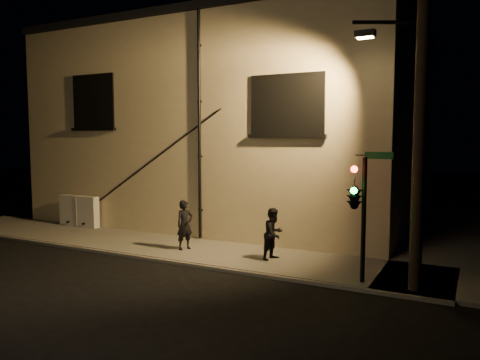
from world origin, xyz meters
The scene contains 8 objects.
ground centered at (0.00, 0.00, 0.00)m, with size 90.00×90.00×0.00m, color black.
sidewalk centered at (1.22, 4.39, 0.06)m, with size 21.00×16.00×0.12m.
building centered at (-3.00, 8.99, 4.40)m, with size 16.20×12.23×8.80m.
utility_cabinet centered at (-7.72, 2.70, 0.77)m, with size 1.99×0.34×1.31m, color silver.
pedestrian_a centered at (-1.39, 1.30, 0.95)m, with size 0.61×0.40×1.67m, color black.
pedestrian_b centered at (1.80, 1.46, 0.92)m, with size 0.78×0.61×1.60m, color black.
traffic_signal centered at (4.56, 0.30, 2.41)m, with size 1.33×2.01×3.41m.
streetlamp_pole centered at (5.97, 0.42, 3.87)m, with size 2.03×1.39×7.31m.
Camera 1 is at (7.37, -11.68, 3.88)m, focal length 35.00 mm.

